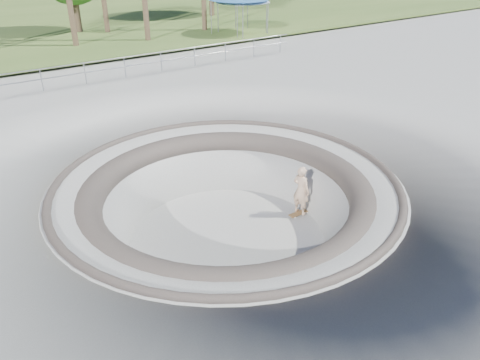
{
  "coord_description": "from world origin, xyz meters",
  "views": [
    {
      "loc": [
        -6.72,
        -10.16,
        6.44
      ],
      "look_at": [
        0.53,
        0.06,
        -0.1
      ],
      "focal_mm": 35.0,
      "sensor_mm": 36.0,
      "label": 1
    }
  ],
  "objects": [
    {
      "name": "skate_bowl",
      "position": [
        0.0,
        0.0,
        -1.83
      ],
      "size": [
        14.0,
        14.0,
        4.1
      ],
      "color": "#ACACA7",
      "rests_on": "ground"
    },
    {
      "name": "skater",
      "position": [
        2.7,
        -0.36,
        -0.96
      ],
      "size": [
        0.52,
        0.69,
        1.71
      ],
      "primitive_type": "imported",
      "rotation": [
        0.0,
        0.0,
        1.76
      ],
      "color": "tan",
      "rests_on": "skateboard"
    },
    {
      "name": "ground",
      "position": [
        0.0,
        0.0,
        0.0
      ],
      "size": [
        180.0,
        180.0,
        0.0
      ],
      "primitive_type": "plane",
      "color": "#ACACA7",
      "rests_on": "ground"
    },
    {
      "name": "skateboard",
      "position": [
        2.7,
        -0.36,
        -1.83
      ],
      "size": [
        0.82,
        0.24,
        0.08
      ],
      "color": "brown",
      "rests_on": "ground"
    },
    {
      "name": "distant_hills",
      "position": [
        3.78,
        57.17,
        -7.02
      ],
      "size": [
        103.2,
        45.0,
        28.6
      ],
      "color": "olive",
      "rests_on": "ground"
    },
    {
      "name": "safety_railing",
      "position": [
        0.0,
        12.0,
        0.69
      ],
      "size": [
        25.0,
        0.06,
        1.03
      ],
      "color": "gray",
      "rests_on": "ground"
    }
  ]
}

